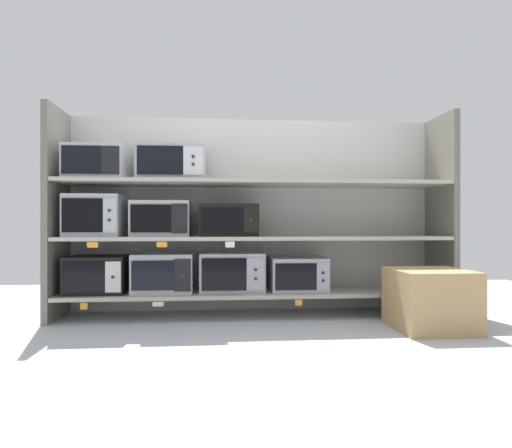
# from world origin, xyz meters

# --- Properties ---
(ground) EXTENTS (7.14, 6.00, 0.02)m
(ground) POSITION_xyz_m (0.00, -1.00, -0.01)
(ground) COLOR #B2B7BC
(back_panel) EXTENTS (3.34, 0.04, 1.68)m
(back_panel) POSITION_xyz_m (0.00, 0.27, 0.84)
(back_panel) COLOR #B2B2AD
(back_panel) RESTS_ON ground
(upright_left) EXTENTS (0.05, 0.50, 1.68)m
(upright_left) POSITION_xyz_m (-1.60, 0.00, 0.84)
(upright_left) COLOR #68645B
(upright_left) RESTS_ON ground
(upright_right) EXTENTS (0.05, 0.50, 1.68)m
(upright_right) POSITION_xyz_m (1.60, 0.00, 0.84)
(upright_right) COLOR #68645B
(upright_right) RESTS_ON ground
(shelf_0) EXTENTS (3.14, 0.50, 0.03)m
(shelf_0) POSITION_xyz_m (0.00, 0.00, 0.19)
(shelf_0) COLOR #ADA899
(shelf_0) RESTS_ON ground
(microwave_0) EXTENTS (0.46, 0.38, 0.30)m
(microwave_0) POSITION_xyz_m (-1.28, -0.00, 0.35)
(microwave_0) COLOR black
(microwave_0) RESTS_ON shelf_0
(microwave_1) EXTENTS (0.48, 0.40, 0.31)m
(microwave_1) POSITION_xyz_m (-0.75, -0.00, 0.36)
(microwave_1) COLOR #9DA5A7
(microwave_1) RESTS_ON shelf_0
(microwave_2) EXTENTS (0.53, 0.35, 0.32)m
(microwave_2) POSITION_xyz_m (-0.20, -0.00, 0.36)
(microwave_2) COLOR #A59FAD
(microwave_2) RESTS_ON shelf_0
(microwave_3) EXTENTS (0.46, 0.41, 0.27)m
(microwave_3) POSITION_xyz_m (0.35, -0.00, 0.34)
(microwave_3) COLOR #9EA2A9
(microwave_3) RESTS_ON shelf_0
(price_tag_0) EXTENTS (0.05, 0.00, 0.05)m
(price_tag_0) POSITION_xyz_m (-1.31, -0.26, 0.14)
(price_tag_0) COLOR orange
(price_tag_1) EXTENTS (0.08, 0.00, 0.03)m
(price_tag_1) POSITION_xyz_m (-0.76, -0.26, 0.15)
(price_tag_1) COLOR beige
(price_tag_2) EXTENTS (0.06, 0.00, 0.04)m
(price_tag_2) POSITION_xyz_m (0.31, -0.26, 0.15)
(price_tag_2) COLOR orange
(shelf_1) EXTENTS (3.14, 0.50, 0.03)m
(shelf_1) POSITION_xyz_m (0.00, 0.00, 0.64)
(shelf_1) COLOR #ADA899
(microwave_4) EXTENTS (0.43, 0.39, 0.33)m
(microwave_4) POSITION_xyz_m (-1.30, -0.00, 0.82)
(microwave_4) COLOR #B1B7BD
(microwave_4) RESTS_ON shelf_1
(microwave_5) EXTENTS (0.47, 0.33, 0.29)m
(microwave_5) POSITION_xyz_m (-0.77, -0.00, 0.80)
(microwave_5) COLOR #B5B2B7
(microwave_5) RESTS_ON shelf_1
(microwave_6) EXTENTS (0.48, 0.35, 0.26)m
(microwave_6) POSITION_xyz_m (-0.23, -0.00, 0.79)
(microwave_6) COLOR black
(microwave_6) RESTS_ON shelf_1
(price_tag_3) EXTENTS (0.08, 0.00, 0.04)m
(price_tag_3) POSITION_xyz_m (-1.25, -0.26, 0.60)
(price_tag_3) COLOR orange
(price_tag_4) EXTENTS (0.08, 0.00, 0.04)m
(price_tag_4) POSITION_xyz_m (-0.74, -0.26, 0.60)
(price_tag_4) COLOR orange
(price_tag_5) EXTENTS (0.07, 0.00, 0.04)m
(price_tag_5) POSITION_xyz_m (-0.22, -0.26, 0.60)
(price_tag_5) COLOR white
(shelf_2) EXTENTS (3.14, 0.50, 0.03)m
(shelf_2) POSITION_xyz_m (0.00, 0.00, 1.10)
(shelf_2) COLOR #ADA899
(microwave_7) EXTENTS (0.45, 0.41, 0.27)m
(microwave_7) POSITION_xyz_m (-1.28, -0.00, 1.24)
(microwave_7) COLOR #B5B9BC
(microwave_7) RESTS_ON shelf_2
(microwave_8) EXTENTS (0.54, 0.39, 0.28)m
(microwave_8) POSITION_xyz_m (-0.69, -0.00, 1.25)
(microwave_8) COLOR #A5A6AF
(microwave_8) RESTS_ON shelf_2
(shipping_carton) EXTENTS (0.52, 0.52, 0.43)m
(shipping_carton) POSITION_xyz_m (1.21, -0.58, 0.21)
(shipping_carton) COLOR tan
(shipping_carton) RESTS_ON ground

